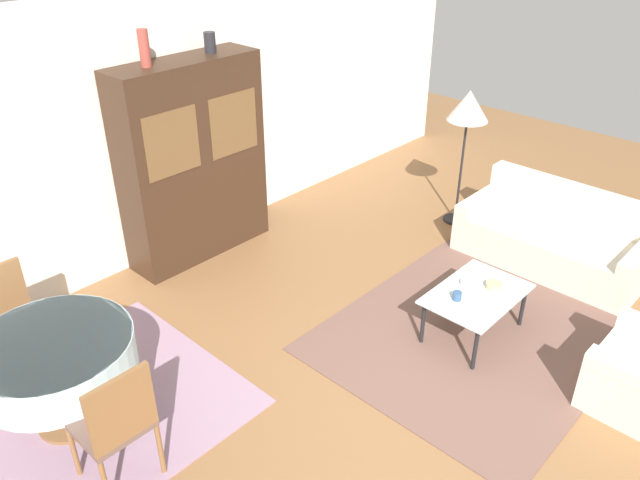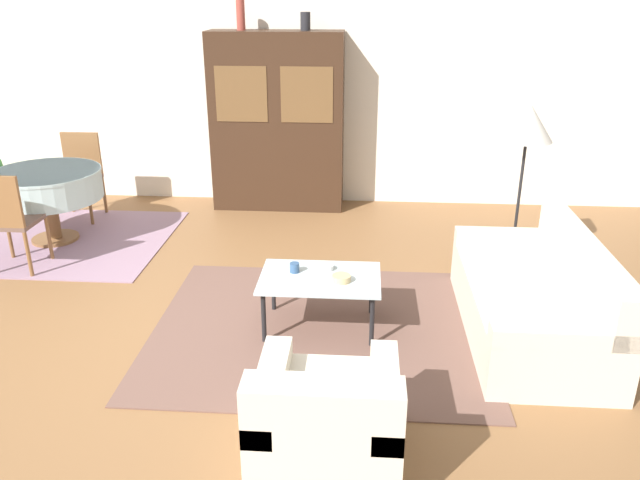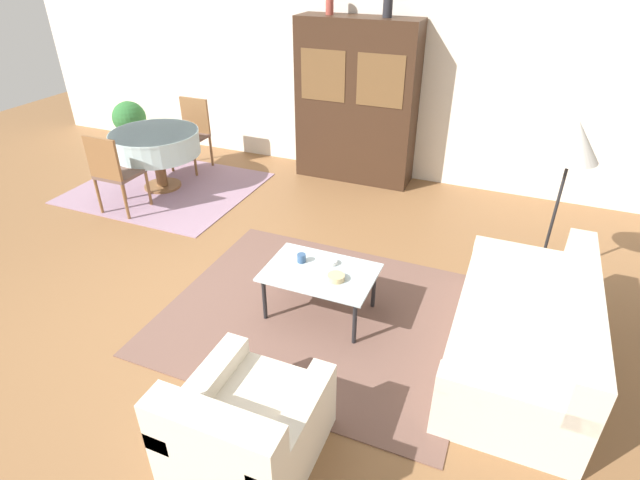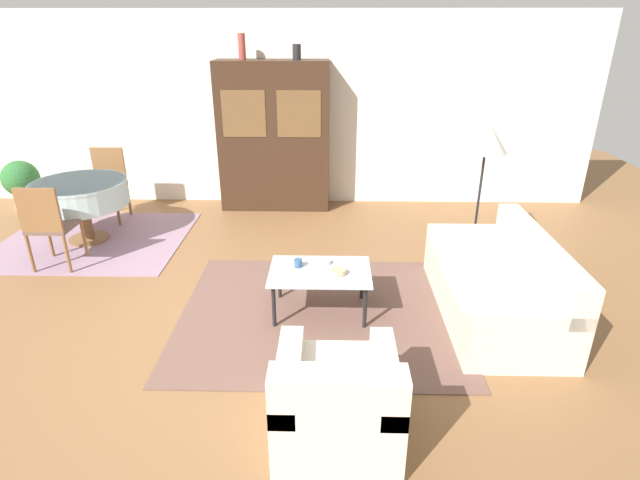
# 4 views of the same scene
# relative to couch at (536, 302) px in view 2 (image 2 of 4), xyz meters

# --- Properties ---
(ground_plane) EXTENTS (14.00, 14.00, 0.00)m
(ground_plane) POSITION_rel_couch_xyz_m (-2.77, -0.42, -0.27)
(ground_plane) COLOR brown
(wall_back) EXTENTS (10.00, 0.06, 2.70)m
(wall_back) POSITION_rel_couch_xyz_m (-2.77, 3.21, 1.08)
(wall_back) COLOR silver
(wall_back) RESTS_ON ground_plane
(area_rug) EXTENTS (2.60, 2.21, 0.01)m
(area_rug) POSITION_rel_couch_xyz_m (-1.67, -0.06, -0.27)
(area_rug) COLOR brown
(area_rug) RESTS_ON ground_plane
(dining_rug) EXTENTS (2.25, 1.93, 0.01)m
(dining_rug) POSITION_rel_couch_xyz_m (-4.56, 1.60, -0.27)
(dining_rug) COLOR gray
(dining_rug) RESTS_ON ground_plane
(couch) EXTENTS (0.93, 1.86, 0.77)m
(couch) POSITION_rel_couch_xyz_m (0.00, 0.00, 0.00)
(couch) COLOR beige
(couch) RESTS_ON ground_plane
(armchair) EXTENTS (0.80, 0.89, 0.74)m
(armchair) POSITION_rel_couch_xyz_m (-1.52, -1.56, 0.00)
(armchair) COLOR beige
(armchair) RESTS_ON ground_plane
(coffee_table) EXTENTS (0.93, 0.63, 0.43)m
(coffee_table) POSITION_rel_couch_xyz_m (-1.67, -0.03, 0.12)
(coffee_table) COLOR black
(coffee_table) RESTS_ON area_rug
(display_cabinet) EXTENTS (1.55, 0.48, 2.07)m
(display_cabinet) POSITION_rel_couch_xyz_m (-2.38, 2.92, 0.76)
(display_cabinet) COLOR #382316
(display_cabinet) RESTS_ON ground_plane
(dining_table) EXTENTS (1.11, 1.11, 0.76)m
(dining_table) POSITION_rel_couch_xyz_m (-4.62, 1.60, 0.34)
(dining_table) COLOR brown
(dining_table) RESTS_ON dining_rug
(dining_chair_near) EXTENTS (0.44, 0.44, 0.97)m
(dining_chair_near) POSITION_rel_couch_xyz_m (-4.62, 0.82, 0.28)
(dining_chair_near) COLOR brown
(dining_chair_near) RESTS_ON dining_rug
(dining_chair_far) EXTENTS (0.44, 0.44, 0.97)m
(dining_chair_far) POSITION_rel_couch_xyz_m (-4.62, 2.38, 0.28)
(dining_chair_far) COLOR brown
(dining_chair_far) RESTS_ON dining_rug
(floor_lamp) EXTENTS (0.45, 0.45, 1.58)m
(floor_lamp) POSITION_rel_couch_xyz_m (0.09, 1.25, 1.09)
(floor_lamp) COLOR black
(floor_lamp) RESTS_ON ground_plane
(cup) EXTENTS (0.08, 0.08, 0.08)m
(cup) POSITION_rel_couch_xyz_m (-1.87, 0.05, 0.21)
(cup) COLOR #33517A
(cup) RESTS_ON coffee_table
(bowl) EXTENTS (0.14, 0.14, 0.05)m
(bowl) POSITION_rel_couch_xyz_m (-1.50, -0.09, 0.19)
(bowl) COLOR tan
(bowl) RESTS_ON coffee_table
(bowl_small) EXTENTS (0.10, 0.10, 0.04)m
(bowl_small) POSITION_rel_couch_xyz_m (-1.62, 0.11, 0.19)
(bowl_small) COLOR white
(bowl_small) RESTS_ON coffee_table
(vase_tall) EXTENTS (0.10, 0.10, 0.33)m
(vase_tall) POSITION_rel_couch_xyz_m (-2.77, 2.93, 1.96)
(vase_tall) COLOR #9E4238
(vase_tall) RESTS_ON display_cabinet
(vase_short) EXTENTS (0.11, 0.11, 0.20)m
(vase_short) POSITION_rel_couch_xyz_m (-2.04, 2.93, 1.89)
(vase_short) COLOR #232328
(vase_short) RESTS_ON display_cabinet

